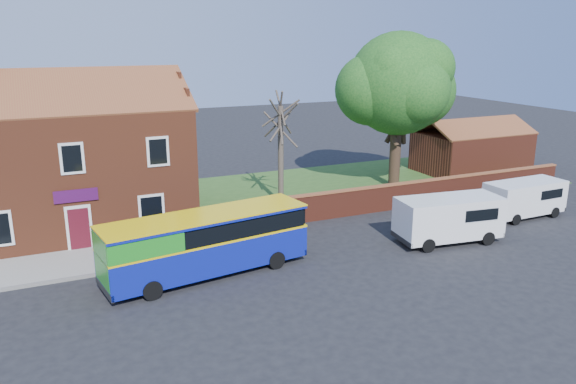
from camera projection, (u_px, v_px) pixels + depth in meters
name	position (u px, v px, depth m)	size (l,w,h in m)	color
ground	(272.00, 285.00, 23.58)	(120.00, 120.00, 0.00)	black
pavement	(85.00, 262.00, 25.88)	(18.00, 3.50, 0.12)	gray
kerb	(88.00, 276.00, 24.33)	(18.00, 0.15, 0.14)	slate
grass_strip	(371.00, 182.00, 40.11)	(26.00, 12.00, 0.04)	#426B28
shop_building	(69.00, 166.00, 30.03)	(12.30, 8.13, 10.50)	brown
boundary_wall	(423.00, 192.00, 34.62)	(22.00, 0.38, 1.60)	maroon
outbuilding	(471.00, 150.00, 43.21)	(8.20, 5.06, 4.17)	maroon
bus	(200.00, 242.00, 24.10)	(9.29, 3.62, 2.76)	#0D1B98
van_near	(449.00, 217.00, 28.26)	(5.51, 2.74, 2.32)	white
van_far	(525.00, 197.00, 32.26)	(4.80, 2.08, 2.09)	white
large_tree	(398.00, 87.00, 37.32)	(8.59, 6.80, 10.48)	black
bare_tree	(281.00, 150.00, 34.13)	(2.50, 2.97, 6.66)	#4C4238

